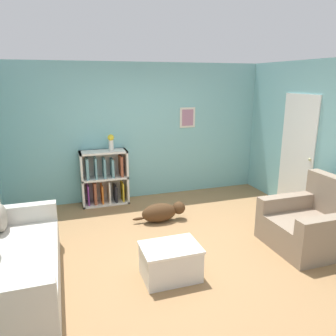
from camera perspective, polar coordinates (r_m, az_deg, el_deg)
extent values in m
plane|color=#997047|center=(4.76, 1.55, -13.52)|extent=(14.00, 14.00, 0.00)
cube|color=#7AB7BC|center=(6.41, -5.22, 6.28)|extent=(5.60, 0.10, 2.60)
cube|color=silver|center=(6.62, 3.40, 8.77)|extent=(0.32, 0.02, 0.40)
cube|color=#A37089|center=(6.61, 3.44, 8.76)|extent=(0.24, 0.01, 0.32)
cube|color=#7AB7BC|center=(5.67, 26.72, 3.55)|extent=(0.10, 5.00, 2.60)
cube|color=white|center=(6.19, 21.52, 2.36)|extent=(0.02, 0.84, 2.05)
sphere|color=tan|center=(5.92, 23.45, 1.37)|extent=(0.05, 0.05, 0.05)
cube|color=beige|center=(4.15, -24.56, -16.29)|extent=(0.86, 2.05, 0.43)
cube|color=beige|center=(3.19, -26.97, -19.79)|extent=(0.86, 0.16, 0.24)
cube|color=beige|center=(4.85, -23.92, -7.22)|extent=(0.86, 0.16, 0.24)
ellipsoid|color=gray|center=(4.65, -27.04, -7.77)|extent=(0.14, 0.35, 0.35)
cube|color=silver|center=(6.19, -14.76, -1.99)|extent=(0.04, 0.36, 1.02)
cube|color=silver|center=(6.29, -7.28, -1.35)|extent=(0.04, 0.36, 1.02)
cube|color=silver|center=(6.39, -11.20, -1.25)|extent=(0.86, 0.02, 1.02)
cube|color=silver|center=(6.38, -10.77, -5.91)|extent=(0.86, 0.36, 0.04)
cube|color=silver|center=(6.23, -10.99, -1.67)|extent=(0.86, 0.36, 0.04)
cube|color=silver|center=(6.10, -11.22, 2.76)|extent=(0.86, 0.36, 0.04)
cube|color=#7A2D84|center=(6.28, -13.74, -4.53)|extent=(0.03, 0.27, 0.39)
cube|color=#60939E|center=(6.13, -13.93, -0.08)|extent=(0.05, 0.27, 0.38)
cube|color=brown|center=(6.28, -12.61, -4.27)|extent=(0.05, 0.27, 0.43)
cube|color=#60939E|center=(6.14, -12.52, 0.08)|extent=(0.03, 0.27, 0.39)
cube|color=orange|center=(6.31, -11.41, -4.48)|extent=(0.03, 0.27, 0.36)
cube|color=#60939E|center=(6.16, -11.07, 0.08)|extent=(0.04, 0.27, 0.36)
cube|color=silver|center=(6.31, -10.23, -4.11)|extent=(0.03, 0.27, 0.42)
cube|color=#60939E|center=(6.18, -9.71, 0.06)|extent=(0.04, 0.27, 0.33)
cube|color=black|center=(6.34, -9.15, -4.40)|extent=(0.04, 0.27, 0.33)
cube|color=brown|center=(6.20, -8.22, 0.39)|extent=(0.05, 0.27, 0.38)
cube|color=gold|center=(6.35, -7.96, -4.07)|extent=(0.03, 0.27, 0.38)
cube|color=gray|center=(5.08, 23.10, -10.35)|extent=(1.05, 1.01, 0.40)
cube|color=gray|center=(5.19, 27.28, -4.54)|extent=(0.18, 1.01, 0.56)
cube|color=gray|center=(4.69, 26.84, -8.77)|extent=(1.05, 0.18, 0.22)
cube|color=gray|center=(5.25, 20.49, -5.55)|extent=(1.05, 0.18, 0.22)
cube|color=silver|center=(4.02, 0.43, -16.00)|extent=(0.66, 0.47, 0.41)
cube|color=white|center=(3.93, 0.43, -13.65)|extent=(0.68, 0.50, 0.03)
ellipsoid|color=#472D19|center=(5.45, -1.55, -7.79)|extent=(0.58, 0.28, 0.32)
sphere|color=#472D19|center=(5.54, 1.90, -6.93)|extent=(0.22, 0.22, 0.22)
ellipsoid|color=#472D19|center=(5.44, -5.15, -8.81)|extent=(0.20, 0.05, 0.05)
cylinder|color=silver|center=(6.10, -9.88, 3.91)|extent=(0.09, 0.09, 0.19)
sphere|color=yellow|center=(6.07, -9.94, 5.25)|extent=(0.12, 0.12, 0.12)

